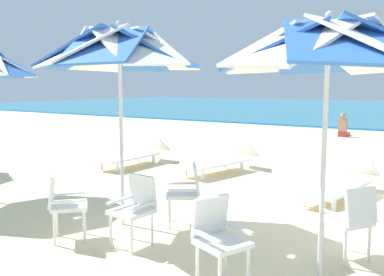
% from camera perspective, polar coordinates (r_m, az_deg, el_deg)
% --- Properties ---
extents(ground_plane, '(80.00, 80.00, 0.00)m').
position_cam_1_polar(ground_plane, '(7.19, 19.77, -9.08)').
color(ground_plane, beige).
extents(beach_umbrella_0, '(2.22, 2.22, 2.66)m').
position_cam_1_polar(beach_umbrella_0, '(4.30, 17.98, 11.43)').
color(beach_umbrella_0, silver).
rests_on(beach_umbrella_0, ground).
extents(plastic_chair_0, '(0.60, 0.57, 0.87)m').
position_cam_1_polar(plastic_chair_0, '(4.23, 3.60, -13.05)').
color(plastic_chair_0, white).
rests_on(plastic_chair_0, ground).
extents(plastic_chair_1, '(0.63, 0.61, 0.87)m').
position_cam_1_polar(plastic_chair_1, '(5.06, 20.80, -10.09)').
color(plastic_chair_1, white).
rests_on(plastic_chair_1, ground).
extents(beach_umbrella_1, '(2.28, 2.28, 2.82)m').
position_cam_1_polar(beach_umbrella_1, '(5.85, -9.82, 11.57)').
color(beach_umbrella_1, silver).
rests_on(beach_umbrella_1, ground).
extents(plastic_chair_2, '(0.63, 0.63, 0.87)m').
position_cam_1_polar(plastic_chair_2, '(5.60, -17.04, -8.29)').
color(plastic_chair_2, white).
rests_on(plastic_chair_2, ground).
extents(plastic_chair_3, '(0.48, 0.50, 0.87)m').
position_cam_1_polar(plastic_chair_3, '(5.24, -7.71, -9.11)').
color(plastic_chair_3, white).
rests_on(plastic_chair_3, ground).
extents(plastic_chair_4, '(0.63, 0.62, 0.87)m').
position_cam_1_polar(plastic_chair_4, '(5.93, -0.71, -7.11)').
color(plastic_chair_4, white).
rests_on(plastic_chair_4, ground).
extents(sun_lounger_1, '(0.96, 2.22, 0.62)m').
position_cam_1_polar(sun_lounger_1, '(7.73, 19.48, -5.79)').
color(sun_lounger_1, white).
rests_on(sun_lounger_1, ground).
extents(sun_lounger_2, '(1.11, 2.23, 0.62)m').
position_cam_1_polar(sun_lounger_2, '(9.47, 3.93, -3.04)').
color(sun_lounger_2, white).
rests_on(sun_lounger_2, ground).
extents(sun_lounger_3, '(0.69, 2.16, 0.62)m').
position_cam_1_polar(sun_lounger_3, '(10.37, -7.87, -2.20)').
color(sun_lounger_3, white).
rests_on(sun_lounger_3, ground).
extents(beachgoer_seated, '(0.30, 0.93, 0.92)m').
position_cam_1_polar(beachgoer_seated, '(17.14, 19.86, 1.17)').
color(beachgoer_seated, red).
rests_on(beachgoer_seated, ground).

